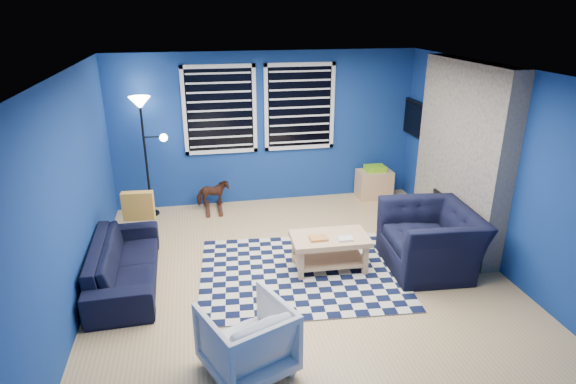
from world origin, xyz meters
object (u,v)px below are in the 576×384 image
(sofa, at_px, (125,263))
(cabinet, at_px, (374,183))
(armchair_big, at_px, (430,239))
(tv, at_px, (419,120))
(rocking_horse, at_px, (213,194))
(armchair_bent, at_px, (247,339))
(coffee_table, at_px, (329,245))
(floor_lamp, at_px, (143,119))

(sofa, bearing_deg, cabinet, -63.59)
(armchair_big, height_order, cabinet, armchair_big)
(sofa, relative_size, cabinet, 3.19)
(tv, xyz_separation_m, sofa, (-4.55, -1.85, -1.13))
(armchair_big, bearing_deg, sofa, -91.42)
(rocking_horse, bearing_deg, sofa, 140.54)
(tv, distance_m, cabinet, 1.32)
(armchair_big, xyz_separation_m, rocking_horse, (-2.61, 2.40, -0.10))
(armchair_bent, distance_m, coffee_table, 2.03)
(floor_lamp, bearing_deg, coffee_table, -43.94)
(armchair_big, distance_m, rocking_horse, 3.55)
(armchair_bent, bearing_deg, cabinet, -147.74)
(armchair_bent, distance_m, rocking_horse, 3.83)
(tv, relative_size, cabinet, 1.71)
(armchair_bent, bearing_deg, rocking_horse, -111.37)
(cabinet, bearing_deg, coffee_table, -123.33)
(armchair_big, bearing_deg, tv, 164.29)
(armchair_bent, relative_size, cabinet, 1.27)
(tv, height_order, armchair_big, tv)
(coffee_table, relative_size, floor_lamp, 0.52)
(rocking_horse, height_order, floor_lamp, floor_lamp)
(armchair_big, relative_size, cabinet, 2.05)
(tv, height_order, floor_lamp, floor_lamp)
(rocking_horse, relative_size, coffee_table, 0.53)
(coffee_table, bearing_deg, rocking_horse, 121.33)
(sofa, height_order, armchair_bent, armchair_bent)
(armchair_big, height_order, rocking_horse, armchair_big)
(coffee_table, bearing_deg, tv, 44.40)
(sofa, height_order, rocking_horse, sofa)
(armchair_big, relative_size, armchair_bent, 1.61)
(sofa, bearing_deg, armchair_big, -96.86)
(tv, xyz_separation_m, armchair_bent, (-3.28, -3.63, -1.06))
(tv, relative_size, armchair_bent, 1.34)
(armchair_big, xyz_separation_m, cabinet, (0.18, 2.45, -0.14))
(armchair_bent, relative_size, coffee_table, 0.76)
(sofa, xyz_separation_m, cabinet, (3.95, 2.10, -0.02))
(rocking_horse, xyz_separation_m, coffee_table, (1.34, -2.21, 0.04))
(floor_lamp, bearing_deg, armchair_big, -34.04)
(tv, bearing_deg, cabinet, 157.34)
(tv, distance_m, armchair_big, 2.54)
(rocking_horse, distance_m, coffee_table, 2.59)
(rocking_horse, bearing_deg, armchair_big, -142.64)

